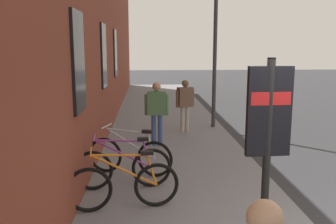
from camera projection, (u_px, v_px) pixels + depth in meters
ground at (267, 140)px, 10.40m from camera, size 60.00×60.00×0.00m
sidewalk_pavement at (166, 124)px, 12.20m from camera, size 24.00×3.50×0.12m
station_facade at (104, 6)px, 12.35m from camera, size 22.00×0.65×7.93m
bicycle_by_door at (124, 186)px, 5.68m from camera, size 0.48×1.76×0.97m
bicycle_leaning_wall at (123, 167)px, 6.52m from camera, size 0.48×1.77×0.97m
bicycle_under_window at (130, 155)px, 7.23m from camera, size 0.68×1.70×0.97m
transit_info_sign at (268, 124)px, 4.44m from camera, size 0.12×0.55×2.40m
pedestrian_near_bus at (185, 100)px, 10.72m from camera, size 0.36×0.56×1.55m
pedestrian_by_facade at (157, 107)px, 9.26m from camera, size 0.27×0.62×1.63m
street_lamp at (216, 20)px, 11.00m from camera, size 0.28×0.28×5.62m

